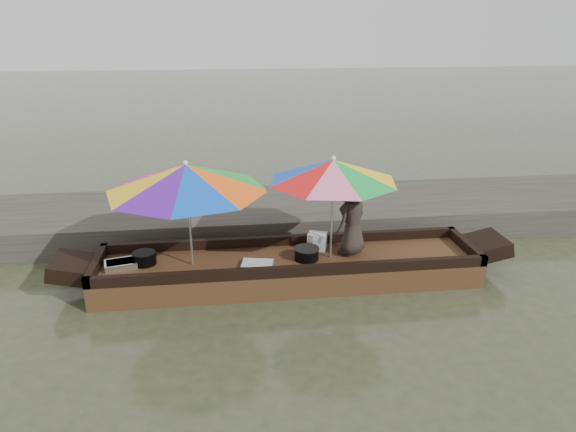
{
  "coord_description": "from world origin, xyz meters",
  "views": [
    {
      "loc": [
        -0.87,
        -6.87,
        3.62
      ],
      "look_at": [
        0.0,
        0.1,
        1.0
      ],
      "focal_mm": 32.0,
      "sensor_mm": 36.0,
      "label": 1
    }
  ],
  "objects": [
    {
      "name": "vendor",
      "position": [
        0.97,
        0.11,
        0.93
      ],
      "size": [
        0.67,
        0.65,
        1.15
      ],
      "primitive_type": "imported",
      "rotation": [
        0.0,
        0.0,
        3.85
      ],
      "color": "black",
      "rests_on": "boat_hull"
    },
    {
      "name": "cooking_pot",
      "position": [
        -2.11,
        0.11,
        0.44
      ],
      "size": [
        0.34,
        0.34,
        0.18
      ],
      "primitive_type": "cylinder",
      "color": "black",
      "rests_on": "boat_hull"
    },
    {
      "name": "water",
      "position": [
        0.0,
        0.0,
        0.0
      ],
      "size": [
        80.0,
        80.0,
        0.0
      ],
      "primitive_type": "plane",
      "color": "#30371F",
      "rests_on": "ground"
    },
    {
      "name": "umbrella_stern",
      "position": [
        0.63,
        0.0,
        1.12
      ],
      "size": [
        2.2,
        2.2,
        1.55
      ],
      "primitive_type": null,
      "rotation": [
        0.0,
        0.0,
        0.2
      ],
      "color": "#FF600C",
      "rests_on": "boat_hull"
    },
    {
      "name": "charcoal_grill",
      "position": [
        0.26,
        -0.04,
        0.43
      ],
      "size": [
        0.36,
        0.36,
        0.17
      ],
      "primitive_type": "cylinder",
      "color": "black",
      "rests_on": "boat_hull"
    },
    {
      "name": "boat_hull",
      "position": [
        0.0,
        0.0,
        0.17
      ],
      "size": [
        5.62,
        1.2,
        0.35
      ],
      "primitive_type": "cube",
      "color": "#3A2613",
      "rests_on": "water"
    },
    {
      "name": "dock",
      "position": [
        0.0,
        2.2,
        0.25
      ],
      "size": [
        22.0,
        2.2,
        0.5
      ],
      "primitive_type": "cube",
      "color": "#2D2B26",
      "rests_on": "ground"
    },
    {
      "name": "tray_scallop",
      "position": [
        -0.48,
        -0.19,
        0.38
      ],
      "size": [
        0.5,
        0.39,
        0.06
      ],
      "primitive_type": "cube",
      "rotation": [
        0.0,
        0.0,
        -0.2
      ],
      "color": "silver",
      "rests_on": "boat_hull"
    },
    {
      "name": "umbrella_bow",
      "position": [
        -1.41,
        0.0,
        1.12
      ],
      "size": [
        2.5,
        2.5,
        1.55
      ],
      "primitive_type": null,
      "rotation": [
        0.0,
        0.0,
        -0.12
      ],
      "color": "green",
      "rests_on": "boat_hull"
    },
    {
      "name": "supply_bag",
      "position": [
        0.48,
        0.32,
        0.48
      ],
      "size": [
        0.34,
        0.31,
        0.26
      ],
      "primitive_type": "cube",
      "rotation": [
        0.0,
        0.0,
        -0.36
      ],
      "color": "silver",
      "rests_on": "boat_hull"
    },
    {
      "name": "tray_crayfish",
      "position": [
        -2.43,
        0.04,
        0.39
      ],
      "size": [
        0.5,
        0.4,
        0.09
      ],
      "primitive_type": "cube",
      "rotation": [
        0.0,
        0.0,
        0.23
      ],
      "color": "silver",
      "rests_on": "boat_hull"
    }
  ]
}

